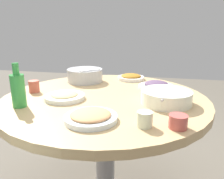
% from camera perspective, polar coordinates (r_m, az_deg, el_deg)
% --- Properties ---
extents(round_dining_table, '(1.21, 1.21, 0.76)m').
position_cam_1_polar(round_dining_table, '(1.36, -1.87, -6.14)').
color(round_dining_table, '#99999E').
rests_on(round_dining_table, ground).
extents(rice_bowl, '(0.26, 0.26, 0.11)m').
position_cam_1_polar(rice_bowl, '(1.67, -7.02, 3.76)').
color(rice_bowl, '#B2B5BA').
rests_on(rice_bowl, round_dining_table).
extents(soup_bowl, '(0.27, 0.30, 0.07)m').
position_cam_1_polar(soup_bowl, '(1.22, 13.87, -2.01)').
color(soup_bowl, white).
rests_on(soup_bowl, round_dining_table).
extents(dish_noodles, '(0.23, 0.23, 0.04)m').
position_cam_1_polar(dish_noodles, '(1.29, -12.20, -1.72)').
color(dish_noodles, silver).
rests_on(dish_noodles, round_dining_table).
extents(dish_shrimp, '(0.24, 0.24, 0.04)m').
position_cam_1_polar(dish_shrimp, '(0.98, -5.55, -6.94)').
color(dish_shrimp, silver).
rests_on(dish_shrimp, round_dining_table).
extents(dish_stirfry, '(0.21, 0.21, 0.04)m').
position_cam_1_polar(dish_stirfry, '(1.74, 4.95, 3.22)').
color(dish_stirfry, white).
rests_on(dish_stirfry, round_dining_table).
extents(dish_eggplant, '(0.24, 0.24, 0.05)m').
position_cam_1_polar(dish_eggplant, '(1.52, 11.41, 1.09)').
color(dish_eggplant, white).
rests_on(dish_eggplant, round_dining_table).
extents(green_bottle, '(0.07, 0.07, 0.23)m').
position_cam_1_polar(green_bottle, '(1.22, -23.19, -0.01)').
color(green_bottle, green).
rests_on(green_bottle, round_dining_table).
extents(tea_cup_near, '(0.06, 0.06, 0.07)m').
position_cam_1_polar(tea_cup_near, '(1.48, -19.57, 0.76)').
color(tea_cup_near, '#C15643').
rests_on(tea_cup_near, round_dining_table).
extents(tea_cup_far, '(0.08, 0.08, 0.06)m').
position_cam_1_polar(tea_cup_far, '(0.95, 16.76, -7.96)').
color(tea_cup_far, '#BF544C').
rests_on(tea_cup_far, round_dining_table).
extents(tea_cup_side, '(0.07, 0.07, 0.07)m').
position_cam_1_polar(tea_cup_side, '(0.93, 8.49, -7.62)').
color(tea_cup_side, beige).
rests_on(tea_cup_side, round_dining_table).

